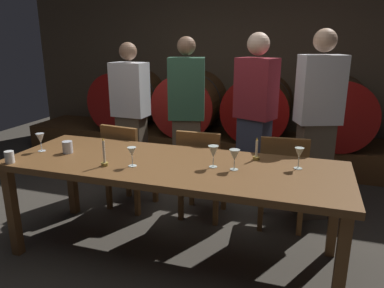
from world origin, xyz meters
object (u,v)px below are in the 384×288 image
at_px(dining_table, 172,171).
at_px(wine_barrel_far_left, 130,99).
at_px(wine_glass_left, 132,153).
at_px(wine_barrel_center_right, 259,107).
at_px(candle_left, 104,158).
at_px(wine_barrel_far_right, 338,111).
at_px(cup_right, 68,147).
at_px(wine_glass_far_right, 299,154).
at_px(guest_far_left, 131,116).
at_px(guest_center_right, 255,119).
at_px(chair_right, 282,178).
at_px(candle_right, 256,154).
at_px(cup_left, 9,157).
at_px(wine_glass_right, 234,156).
at_px(wine_barrel_center_left, 192,103).
at_px(chair_left, 127,163).
at_px(chair_center, 201,170).
at_px(guest_center_left, 187,116).
at_px(guest_far_right, 317,126).
at_px(wine_glass_far_left, 40,139).
at_px(wine_glass_center, 213,152).

bearing_deg(dining_table, wine_barrel_far_left, 123.44).
bearing_deg(wine_glass_left, wine_barrel_center_right, 78.40).
height_order(dining_table, candle_left, candle_left).
bearing_deg(wine_barrel_far_right, cup_right, -130.87).
relative_size(wine_glass_far_right, cup_right, 1.60).
relative_size(guest_far_left, guest_center_right, 0.94).
height_order(chair_right, candle_right, candle_right).
xyz_separation_m(wine_barrel_far_right, guest_far_left, (-2.24, -1.31, 0.05)).
bearing_deg(wine_barrel_far_left, cup_left, -80.26).
height_order(wine_barrel_far_right, wine_glass_right, wine_barrel_far_right).
height_order(wine_barrel_center_left, chair_left, wine_barrel_center_left).
relative_size(candle_left, wine_glass_far_right, 1.38).
distance_m(chair_center, guest_far_left, 1.16).
height_order(chair_center, guest_center_left, guest_center_left).
bearing_deg(wine_glass_far_right, candle_right, 161.56).
height_order(wine_barrel_center_left, candle_left, wine_barrel_center_left).
xyz_separation_m(wine_barrel_far_left, wine_glass_left, (1.40, -2.65, 0.10)).
distance_m(chair_right, guest_far_right, 0.59).
bearing_deg(wine_glass_left, wine_barrel_far_right, 59.82).
height_order(chair_left, wine_glass_far_right, wine_glass_far_right).
xyz_separation_m(wine_glass_far_left, cup_left, (-0.02, -0.32, -0.06)).
bearing_deg(wine_barrel_far_right, chair_right, -106.33).
xyz_separation_m(dining_table, cup_right, (-0.89, -0.03, 0.12)).
bearing_deg(guest_far_left, wine_barrel_far_left, -58.63).
xyz_separation_m(wine_glass_center, wine_glass_far_right, (0.59, 0.16, 0.00)).
xyz_separation_m(wine_barrel_center_right, wine_glass_far_right, (0.61, -2.33, 0.11)).
bearing_deg(cup_left, wine_glass_right, 12.92).
xyz_separation_m(candle_right, cup_right, (-1.48, -0.30, 0.00)).
relative_size(chair_right, guest_far_right, 0.50).
height_order(wine_barrel_center_right, wine_glass_right, wine_barrel_center_right).
bearing_deg(chair_right, wine_barrel_far_right, -111.36).
height_order(chair_center, wine_glass_center, wine_glass_center).
bearing_deg(cup_right, wine_barrel_far_right, 49.13).
distance_m(guest_center_left, guest_far_right, 1.36).
bearing_deg(wine_glass_center, guest_far_left, 136.92).
bearing_deg(chair_center, cup_left, 41.18).
distance_m(guest_far_right, wine_glass_center, 1.25).
distance_m(wine_glass_left, cup_right, 0.66).
height_order(guest_far_left, wine_glass_right, guest_far_left).
xyz_separation_m(chair_center, guest_center_right, (0.40, 0.55, 0.40)).
relative_size(candle_right, wine_glass_far_right, 1.15).
xyz_separation_m(guest_center_left, candle_right, (0.90, -1.00, -0.04)).
relative_size(guest_center_left, guest_center_right, 0.98).
xyz_separation_m(chair_center, wine_glass_left, (-0.28, -0.82, 0.39)).
distance_m(guest_center_right, candle_right, 0.97).
height_order(candle_left, cup_left, candle_left).
bearing_deg(guest_center_right, chair_left, 49.24).
relative_size(chair_center, cup_left, 9.67).
height_order(wine_barrel_center_left, wine_glass_left, wine_barrel_center_left).
bearing_deg(chair_left, dining_table, 146.07).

